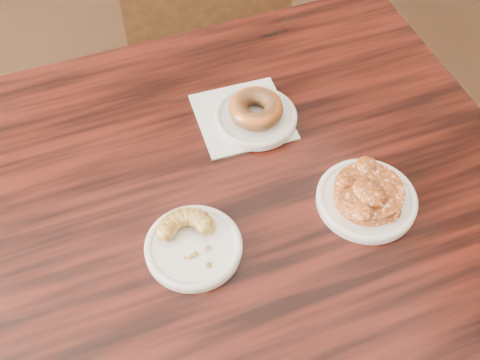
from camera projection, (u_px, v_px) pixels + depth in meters
name	position (u px, v px, depth m)	size (l,w,h in m)	color
floor	(128.00, 333.00, 1.63)	(5.00, 5.00, 0.00)	black
cafe_table	(258.00, 302.00, 1.28)	(0.90, 0.90, 0.75)	black
napkin	(243.00, 117.00, 1.09)	(0.16, 0.16, 0.00)	silver
plate_donut	(256.00, 118.00, 1.07)	(0.15, 0.15, 0.01)	silver
plate_cruller	(194.00, 247.00, 0.92)	(0.15, 0.15, 0.01)	white
plate_fritter	(366.00, 200.00, 0.97)	(0.16, 0.16, 0.01)	white
glazed_donut	(256.00, 109.00, 1.06)	(0.10, 0.10, 0.03)	#8C4314
apple_fritter	(369.00, 191.00, 0.95)	(0.15, 0.15, 0.04)	#462207
cruller_fragment	(193.00, 241.00, 0.90)	(0.11, 0.11, 0.03)	brown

